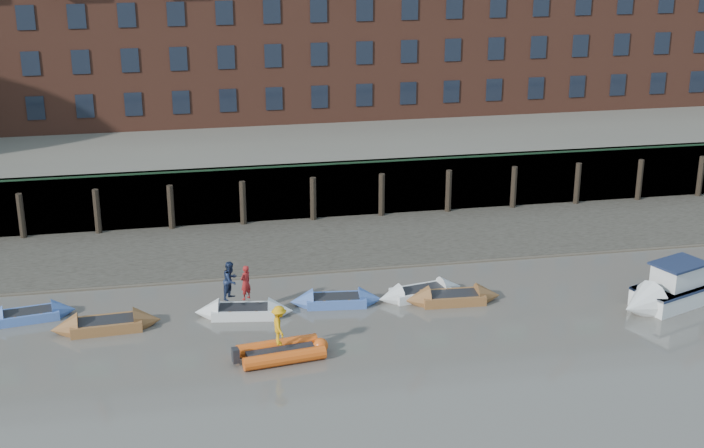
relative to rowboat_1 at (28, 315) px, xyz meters
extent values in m
plane|color=#5C564E|center=(12.51, -10.98, -0.21)|extent=(220.00, 220.00, 0.00)
cube|color=#3D382F|center=(12.51, 7.02, -0.21)|extent=(110.00, 8.00, 0.50)
cube|color=#4C4336|center=(12.51, 3.62, -0.21)|extent=(110.00, 1.60, 0.10)
cube|color=#2D2A26|center=(12.51, 11.42, 1.39)|extent=(110.00, 0.80, 3.20)
cylinder|color=black|center=(-1.49, 10.77, 1.09)|extent=(0.36, 0.36, 2.60)
cylinder|color=black|center=(2.51, 10.77, 1.09)|extent=(0.36, 0.36, 2.60)
cylinder|color=black|center=(6.51, 10.77, 1.09)|extent=(0.36, 0.36, 2.60)
cylinder|color=black|center=(10.51, 10.77, 1.09)|extent=(0.36, 0.36, 2.60)
cylinder|color=black|center=(14.51, 10.77, 1.09)|extent=(0.36, 0.36, 2.60)
cylinder|color=black|center=(18.51, 10.77, 1.09)|extent=(0.36, 0.36, 2.60)
cylinder|color=black|center=(22.51, 10.77, 1.09)|extent=(0.36, 0.36, 2.60)
cylinder|color=black|center=(26.51, 10.77, 1.09)|extent=(0.36, 0.36, 2.60)
cylinder|color=black|center=(30.51, 10.77, 1.09)|extent=(0.36, 0.36, 2.60)
cylinder|color=black|center=(34.51, 10.77, 1.09)|extent=(0.36, 0.36, 2.60)
cylinder|color=black|center=(38.51, 10.77, 1.09)|extent=(0.36, 0.36, 2.60)
cube|color=#264C2D|center=(12.51, 11.12, 3.04)|extent=(110.00, 0.06, 0.10)
cube|color=#5E594D|center=(12.51, 25.02, 1.39)|extent=(110.00, 28.00, 3.20)
cube|color=brown|center=(12.51, 26.02, 8.99)|extent=(80.00, 10.00, 12.00)
cube|color=black|center=(-1.49, 21.00, 4.79)|extent=(1.10, 0.12, 1.50)
cube|color=black|center=(1.51, 21.00, 4.79)|extent=(1.10, 0.12, 1.50)
cube|color=black|center=(4.51, 21.00, 4.79)|extent=(1.10, 0.12, 1.50)
cube|color=black|center=(7.51, 21.00, 4.79)|extent=(1.10, 0.12, 1.50)
cube|color=black|center=(10.51, 21.00, 4.79)|extent=(1.10, 0.12, 1.50)
cube|color=black|center=(13.51, 21.00, 4.79)|extent=(1.10, 0.12, 1.50)
cube|color=black|center=(16.51, 21.00, 4.79)|extent=(1.10, 0.12, 1.50)
cube|color=black|center=(19.51, 21.00, 4.79)|extent=(1.10, 0.12, 1.50)
cube|color=black|center=(22.51, 21.00, 4.79)|extent=(1.10, 0.12, 1.50)
cube|color=black|center=(25.51, 21.00, 4.79)|extent=(1.10, 0.12, 1.50)
cube|color=black|center=(28.51, 21.00, 4.79)|extent=(1.10, 0.12, 1.50)
cube|color=black|center=(31.51, 21.00, 4.79)|extent=(1.10, 0.12, 1.50)
cube|color=black|center=(34.51, 21.00, 4.79)|extent=(1.10, 0.12, 1.50)
cube|color=black|center=(37.51, 21.00, 4.79)|extent=(1.10, 0.12, 1.50)
cube|color=black|center=(40.51, 21.00, 4.79)|extent=(1.10, 0.12, 1.50)
cube|color=black|center=(43.51, 21.00, 4.79)|extent=(1.10, 0.12, 1.50)
cube|color=black|center=(-1.49, 21.00, 7.59)|extent=(1.10, 0.12, 1.50)
cube|color=black|center=(1.51, 21.00, 7.59)|extent=(1.10, 0.12, 1.50)
cube|color=black|center=(4.51, 21.00, 7.59)|extent=(1.10, 0.12, 1.50)
cube|color=black|center=(7.51, 21.00, 7.59)|extent=(1.10, 0.12, 1.50)
cube|color=black|center=(10.51, 21.00, 7.59)|extent=(1.10, 0.12, 1.50)
cube|color=black|center=(13.51, 21.00, 7.59)|extent=(1.10, 0.12, 1.50)
cube|color=black|center=(16.51, 21.00, 7.59)|extent=(1.10, 0.12, 1.50)
cube|color=black|center=(19.51, 21.00, 7.59)|extent=(1.10, 0.12, 1.50)
cube|color=black|center=(22.51, 21.00, 7.59)|extent=(1.10, 0.12, 1.50)
cube|color=black|center=(25.51, 21.00, 7.59)|extent=(1.10, 0.12, 1.50)
cube|color=black|center=(28.51, 21.00, 7.59)|extent=(1.10, 0.12, 1.50)
cube|color=black|center=(31.51, 21.00, 7.59)|extent=(1.10, 0.12, 1.50)
cube|color=black|center=(34.51, 21.00, 7.59)|extent=(1.10, 0.12, 1.50)
cube|color=black|center=(37.51, 21.00, 7.59)|extent=(1.10, 0.12, 1.50)
cube|color=black|center=(40.51, 21.00, 7.59)|extent=(1.10, 0.12, 1.50)
cube|color=black|center=(43.51, 21.00, 7.59)|extent=(1.10, 0.12, 1.50)
cube|color=black|center=(-1.49, 21.00, 10.39)|extent=(1.10, 0.12, 1.50)
cube|color=black|center=(1.51, 21.00, 10.39)|extent=(1.10, 0.12, 1.50)
cube|color=black|center=(4.51, 21.00, 10.39)|extent=(1.10, 0.12, 1.50)
cube|color=black|center=(7.51, 21.00, 10.39)|extent=(1.10, 0.12, 1.50)
cube|color=black|center=(10.51, 21.00, 10.39)|extent=(1.10, 0.12, 1.50)
cube|color=black|center=(13.51, 21.00, 10.39)|extent=(1.10, 0.12, 1.50)
cube|color=black|center=(16.51, 21.00, 10.39)|extent=(1.10, 0.12, 1.50)
cube|color=black|center=(19.51, 21.00, 10.39)|extent=(1.10, 0.12, 1.50)
cube|color=black|center=(22.51, 21.00, 10.39)|extent=(1.10, 0.12, 1.50)
cube|color=black|center=(25.51, 21.00, 10.39)|extent=(1.10, 0.12, 1.50)
cube|color=black|center=(28.51, 21.00, 10.39)|extent=(1.10, 0.12, 1.50)
cube|color=black|center=(31.51, 21.00, 10.39)|extent=(1.10, 0.12, 1.50)
cube|color=black|center=(34.51, 21.00, 10.39)|extent=(1.10, 0.12, 1.50)
cube|color=black|center=(37.51, 21.00, 10.39)|extent=(1.10, 0.12, 1.50)
cube|color=black|center=(40.51, 21.00, 10.39)|extent=(1.10, 0.12, 1.50)
cube|color=#4162A9|center=(0.00, 0.00, -0.01)|extent=(2.82, 1.61, 0.42)
cone|color=#4162A9|center=(1.53, 0.25, -0.01)|extent=(1.21, 1.35, 1.20)
cube|color=black|center=(0.00, 0.00, 0.18)|extent=(2.33, 1.25, 0.06)
cube|color=brown|center=(3.49, -1.71, 0.02)|extent=(3.11, 1.57, 0.47)
cone|color=brown|center=(5.25, -1.60, 0.02)|extent=(1.27, 1.44, 1.37)
cone|color=brown|center=(1.72, -1.83, 0.02)|extent=(1.27, 1.44, 1.37)
cube|color=black|center=(3.49, -1.71, 0.24)|extent=(2.59, 1.19, 0.06)
cube|color=silver|center=(9.51, -1.40, 0.01)|extent=(2.99, 1.68, 0.44)
cone|color=silver|center=(11.15, -1.64, 0.01)|extent=(1.28, 1.43, 1.28)
cone|color=silver|center=(7.87, -1.16, 0.01)|extent=(1.28, 1.43, 1.28)
cube|color=black|center=(9.51, -1.40, 0.21)|extent=(2.48, 1.29, 0.06)
cube|color=#4162A9|center=(13.80, -0.96, 0.00)|extent=(2.84, 1.49, 0.43)
cone|color=#4162A9|center=(15.39, -1.12, 0.00)|extent=(1.18, 1.33, 1.23)
cone|color=#4162A9|center=(12.21, -0.81, 0.00)|extent=(1.18, 1.33, 1.23)
cube|color=black|center=(13.80, -0.96, 0.19)|extent=(2.36, 1.14, 0.06)
cube|color=silver|center=(17.86, -0.81, 0.00)|extent=(2.94, 1.77, 0.43)
cone|color=silver|center=(19.43, -0.49, 0.00)|extent=(1.30, 1.43, 1.24)
cone|color=silver|center=(16.30, -1.13, 0.00)|extent=(1.30, 1.43, 1.24)
cube|color=black|center=(17.86, -0.81, 0.20)|extent=(2.43, 1.37, 0.06)
cube|color=brown|center=(19.18, -1.70, 0.01)|extent=(2.96, 1.44, 0.45)
cone|color=brown|center=(20.87, -1.78, 0.01)|extent=(1.19, 1.36, 1.31)
cone|color=brown|center=(17.49, -1.62, 0.01)|extent=(1.19, 1.36, 1.31)
cube|color=black|center=(19.18, -1.70, 0.22)|extent=(2.46, 1.09, 0.06)
cylinder|color=#D85012|center=(10.58, -5.18, 0.07)|extent=(3.46, 1.07, 0.56)
cylinder|color=#D85012|center=(10.76, -6.36, 0.07)|extent=(3.46, 1.07, 0.56)
sphere|color=#D85012|center=(12.36, -5.51, 0.07)|extent=(0.65, 0.65, 0.65)
cube|color=black|center=(10.67, -5.77, 0.07)|extent=(2.96, 1.39, 0.19)
cube|color=silver|center=(29.71, -3.47, 0.24)|extent=(5.30, 3.69, 0.90)
cone|color=silver|center=(27.05, -4.55, 0.24)|extent=(2.30, 2.48, 2.00)
cube|color=#19233F|center=(29.71, -3.47, 0.63)|extent=(5.32, 3.73, 0.12)
cube|color=silver|center=(29.34, -3.62, 1.19)|extent=(2.51, 2.17, 1.00)
cube|color=#19233F|center=(29.34, -3.62, 1.73)|extent=(2.86, 2.47, 0.10)
imported|color=maroon|center=(9.63, -1.48, 1.45)|extent=(0.69, 0.68, 1.60)
imported|color=#19233F|center=(8.99, -1.29, 1.53)|extent=(1.04, 1.08, 1.76)
imported|color=orange|center=(10.64, -5.69, 1.24)|extent=(0.68, 1.12, 1.69)
camera|label=1|loc=(6.87, -41.78, 18.52)|focal=50.00mm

